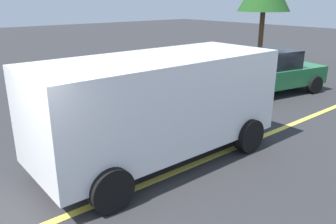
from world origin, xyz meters
TOP-DOWN VIEW (x-y plane):
  - lane_marking_centre at (3.00, 0.00)m, footprint 28.00×0.16m
  - white_van at (3.61, 0.71)m, footprint 5.21×2.28m
  - car_green_crossing at (10.00, 2.46)m, footprint 4.24×2.65m

SIDE VIEW (x-z plane):
  - lane_marking_centre at x=3.00m, z-range 0.00..0.01m
  - car_green_crossing at x=10.00m, z-range 0.01..1.57m
  - white_van at x=3.61m, z-range 0.17..2.37m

